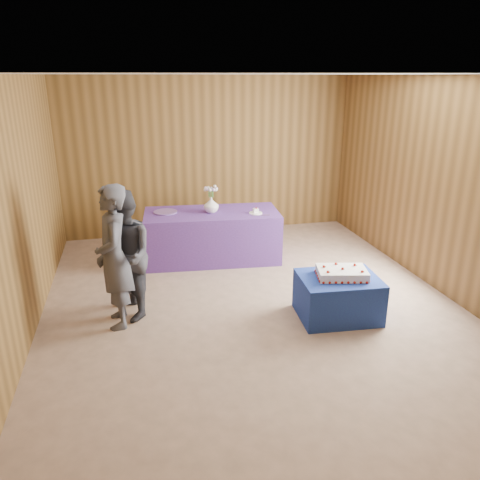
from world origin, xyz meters
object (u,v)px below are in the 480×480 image
object	(u,v)px
serving_table	(212,236)
vase	(211,205)
guest_right	(124,256)
cake_table	(338,297)
sheet_cake	(342,273)
guest_left	(114,257)

from	to	relation	value
serving_table	vase	size ratio (longest dim) A/B	8.70
guest_right	serving_table	bearing A→B (deg)	123.51
cake_table	vase	xyz separation A→B (m)	(-1.11, 2.13, 0.61)
cake_table	sheet_cake	bearing A→B (deg)	9.27
vase	guest_left	bearing A→B (deg)	-128.83
serving_table	sheet_cake	distance (m)	2.43
serving_table	sheet_cake	size ratio (longest dim) A/B	3.08
serving_table	vase	bearing A→B (deg)	-119.45
serving_table	guest_left	distance (m)	2.25
serving_table	guest_right	xyz separation A→B (m)	(-1.28, -1.57, 0.38)
vase	guest_right	world-z (taller)	guest_right
cake_table	sheet_cake	world-z (taller)	sheet_cake
cake_table	guest_right	size ratio (longest dim) A/B	0.59
cake_table	guest_left	xyz separation A→B (m)	(-2.49, 0.42, 0.56)
cake_table	vase	size ratio (longest dim) A/B	3.92
vase	guest_right	size ratio (longest dim) A/B	0.15
vase	serving_table	bearing A→B (deg)	55.34
serving_table	guest_right	bearing A→B (deg)	-123.87
sheet_cake	guest_right	world-z (taller)	guest_right
sheet_cake	guest_right	distance (m)	2.48
cake_table	serving_table	world-z (taller)	serving_table
sheet_cake	guest_right	bearing A→B (deg)	179.55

